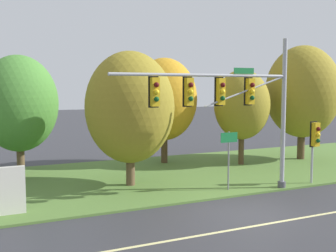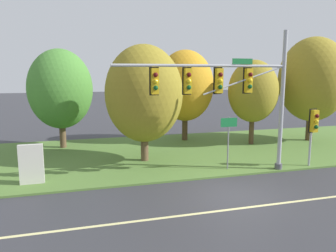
# 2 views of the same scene
# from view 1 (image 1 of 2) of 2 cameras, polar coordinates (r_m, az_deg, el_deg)

# --- Properties ---
(ground_plane) EXTENTS (160.00, 160.00, 0.00)m
(ground_plane) POSITION_cam_1_polar(r_m,az_deg,el_deg) (17.71, 11.54, -11.63)
(ground_plane) COLOR #333338
(lane_stripe) EXTENTS (36.00, 0.16, 0.01)m
(lane_stripe) POSITION_cam_1_polar(r_m,az_deg,el_deg) (16.81, 14.04, -12.60)
(lane_stripe) COLOR beige
(lane_stripe) RESTS_ON ground
(grass_verge) EXTENTS (48.00, 11.50, 0.10)m
(grass_verge) POSITION_cam_1_polar(r_m,az_deg,el_deg) (24.58, -0.12, -6.59)
(grass_verge) COLOR #517533
(grass_verge) RESTS_ON ground
(traffic_signal_mast) EXTENTS (9.16, 0.49, 7.37)m
(traffic_signal_mast) POSITION_cam_1_polar(r_m,az_deg,el_deg) (19.68, 8.71, 3.57)
(traffic_signal_mast) COLOR #9EA0A5
(traffic_signal_mast) RESTS_ON grass_verge
(pedestrian_signal_near_kerb) EXTENTS (0.46, 0.55, 3.25)m
(pedestrian_signal_near_kerb) POSITION_cam_1_polar(r_m,az_deg,el_deg) (23.00, 19.29, -1.60)
(pedestrian_signal_near_kerb) COLOR #9EA0A5
(pedestrian_signal_near_kerb) RESTS_ON grass_verge
(route_sign_post) EXTENTS (0.94, 0.08, 2.88)m
(route_sign_post) POSITION_cam_1_polar(r_m,az_deg,el_deg) (20.71, 8.23, -3.35)
(route_sign_post) COLOR slate
(route_sign_post) RESTS_ON grass_verge
(tree_nearest_road) EXTENTS (4.35, 4.35, 6.82)m
(tree_nearest_road) POSITION_cam_1_polar(r_m,az_deg,el_deg) (25.14, -19.55, 2.86)
(tree_nearest_road) COLOR brown
(tree_nearest_road) RESTS_ON grass_verge
(tree_left_of_mast) EXTENTS (4.53, 4.53, 6.83)m
(tree_left_of_mast) POSITION_cam_1_polar(r_m,az_deg,el_deg) (21.37, -5.18, 2.52)
(tree_left_of_mast) COLOR brown
(tree_left_of_mast) RESTS_ON grass_verge
(tree_behind_signpost) EXTENTS (4.33, 4.33, 6.92)m
(tree_behind_signpost) POSITION_cam_1_polar(r_m,az_deg,el_deg) (27.68, -0.51, 3.62)
(tree_behind_signpost) COLOR #4C3823
(tree_behind_signpost) RESTS_ON grass_verge
(tree_mid_verge) EXTENTS (3.59, 3.59, 6.12)m
(tree_mid_verge) POSITION_cam_1_polar(r_m,az_deg,el_deg) (27.51, 9.98, 2.83)
(tree_mid_verge) COLOR #4C3823
(tree_mid_verge) RESTS_ON grass_verge
(tree_tall_centre) EXTENTS (5.07, 5.07, 7.86)m
(tree_tall_centre) POSITION_cam_1_polar(r_m,az_deg,el_deg) (30.56, 17.76, 4.42)
(tree_tall_centre) COLOR #4C3823
(tree_tall_centre) RESTS_ON grass_verge
(info_kiosk) EXTENTS (1.10, 0.24, 1.90)m
(info_kiosk) POSITION_cam_1_polar(r_m,az_deg,el_deg) (17.94, -20.52, -8.20)
(info_kiosk) COLOR beige
(info_kiosk) RESTS_ON grass_verge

